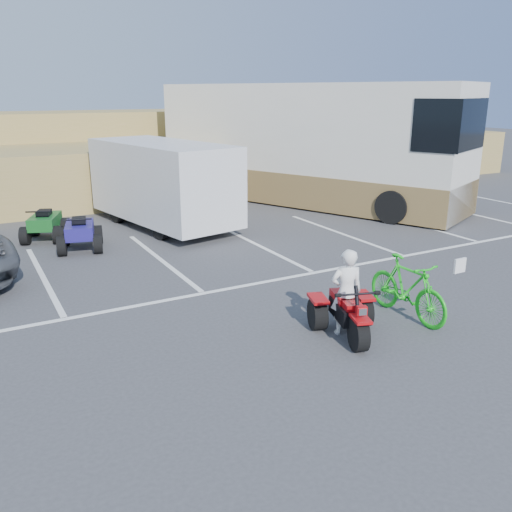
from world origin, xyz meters
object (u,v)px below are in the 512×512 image
green_dirt_bike (407,288)px  rv_motorhome (306,153)px  cargo_trailer (163,182)px  red_trike_atv (347,337)px  quad_atv_green (47,240)px  rider (346,292)px  quad_atv_blue (82,249)px

green_dirt_bike → rv_motorhome: rv_motorhome is taller
cargo_trailer → red_trike_atv: bearing=-101.0°
green_dirt_bike → quad_atv_green: 10.03m
rider → rv_motorhome: size_ratio=0.13×
rider → cargo_trailer: size_ratio=0.26×
cargo_trailer → rider: bearing=-100.7°
quad_atv_blue → quad_atv_green: 1.58m
red_trike_atv → quad_atv_green: bearing=129.5°
quad_atv_green → rider: bearing=-47.2°
red_trike_atv → rv_motorhome: 11.79m
rider → quad_atv_blue: bearing=-50.3°
cargo_trailer → quad_atv_blue: 3.40m
red_trike_atv → quad_atv_green: red_trike_atv is taller
rider → quad_atv_blue: 7.89m
green_dirt_bike → rv_motorhome: size_ratio=0.16×
cargo_trailer → quad_atv_blue: bearing=-163.7°
cargo_trailer → quad_atv_green: (-3.40, 0.01, -1.35)m
green_dirt_bike → quad_atv_green: green_dirt_bike is taller
green_dirt_bike → rv_motorhome: bearing=65.2°
rider → cargo_trailer: cargo_trailer is taller
quad_atv_green → green_dirt_bike: bearing=-39.8°
red_trike_atv → rider: (0.05, 0.14, 0.74)m
green_dirt_bike → red_trike_atv: bearing=-174.4°
cargo_trailer → rv_motorhome: size_ratio=0.49×
rider → quad_atv_green: 9.46m
red_trike_atv → quad_atv_blue: size_ratio=1.00×
rider → cargo_trailer: (-0.06, 8.76, 0.61)m
cargo_trailer → quad_atv_blue: cargo_trailer is taller
quad_atv_blue → quad_atv_green: (-0.64, 1.45, 0.00)m
green_dirt_bike → quad_atv_blue: green_dirt_bike is taller
rider → cargo_trailer: bearing=-71.0°
green_dirt_bike → cargo_trailer: bearing=98.7°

